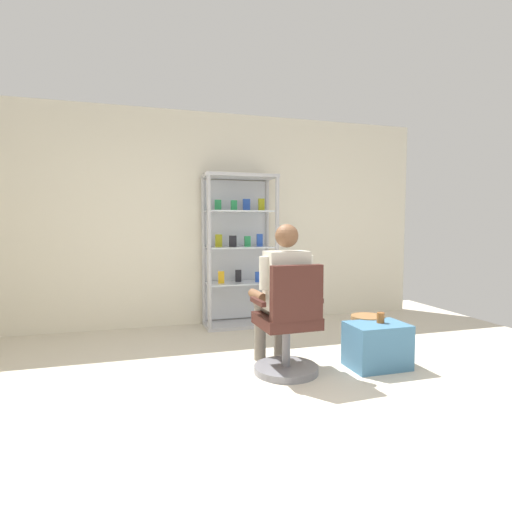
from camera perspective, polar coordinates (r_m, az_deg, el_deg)
The scene contains 8 objects.
ground_plane at distance 2.79m, azimuth 4.23°, elevation -23.07°, with size 7.20×7.20×0.00m, color beige.
back_wall at distance 5.39m, azimuth -7.20°, elevation 5.02°, with size 6.00×0.10×2.70m, color silver.
display_cabinet_main at distance 5.25m, azimuth -2.43°, elevation 0.86°, with size 0.90×0.45×1.90m.
office_chair at distance 3.58m, azimuth 4.55°, elevation -10.09°, with size 0.57×0.56×0.96m.
seated_shopkeeper at distance 3.66m, azimuth 3.56°, elevation -4.65°, with size 0.50×0.58×1.29m.
storage_crate at distance 3.95m, azimuth 16.35°, elevation -11.76°, with size 0.52×0.37×0.40m, color teal.
tea_glass at distance 3.92m, azimuth 16.82°, elevation -8.15°, with size 0.07×0.07×0.09m, color brown.
wooden_stool at distance 4.17m, azimuth 15.14°, elevation -9.05°, with size 0.32×0.32×0.41m.
Camera 1 is at (-0.89, -2.31, 1.29)m, focal length 28.99 mm.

